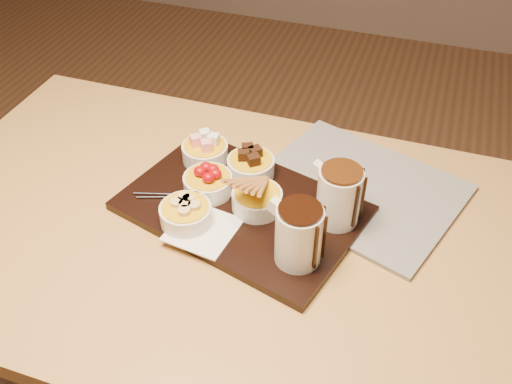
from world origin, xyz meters
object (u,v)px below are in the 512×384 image
(bowl_strawberries, at_px, (208,184))
(pitcher_milk_chocolate, at_px, (339,197))
(pitcher_dark_chocolate, at_px, (299,236))
(newspaper, at_px, (357,189))
(dining_table, at_px, (202,254))
(serving_board, at_px, (242,208))

(bowl_strawberries, distance_m, pitcher_milk_chocolate, 0.27)
(pitcher_dark_chocolate, height_order, newspaper, pitcher_dark_chocolate)
(pitcher_dark_chocolate, xyz_separation_m, newspaper, (0.06, 0.24, -0.07))
(pitcher_dark_chocolate, height_order, pitcher_milk_chocolate, same)
(dining_table, bearing_deg, newspaper, 34.08)
(newspaper, bearing_deg, dining_table, -126.92)
(serving_board, bearing_deg, bowl_strawberries, -176.42)
(pitcher_milk_chocolate, bearing_deg, serving_board, -158.20)
(bowl_strawberries, xyz_separation_m, pitcher_dark_chocolate, (0.22, -0.12, 0.04))
(dining_table, distance_m, bowl_strawberries, 0.15)
(serving_board, distance_m, pitcher_dark_chocolate, 0.19)
(dining_table, bearing_deg, serving_board, 36.07)
(bowl_strawberries, bearing_deg, serving_board, -11.85)
(pitcher_dark_chocolate, relative_size, newspaper, 0.29)
(serving_board, distance_m, bowl_strawberries, 0.08)
(pitcher_dark_chocolate, distance_m, pitcher_milk_chocolate, 0.13)
(serving_board, xyz_separation_m, pitcher_milk_chocolate, (0.19, 0.02, 0.07))
(bowl_strawberries, xyz_separation_m, newspaper, (0.29, 0.12, -0.03))
(pitcher_dark_chocolate, xyz_separation_m, pitcher_milk_chocolate, (0.04, 0.12, 0.00))
(serving_board, relative_size, newspaper, 1.15)
(newspaper, bearing_deg, pitcher_dark_chocolate, -86.19)
(dining_table, xyz_separation_m, serving_board, (0.07, 0.05, 0.11))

